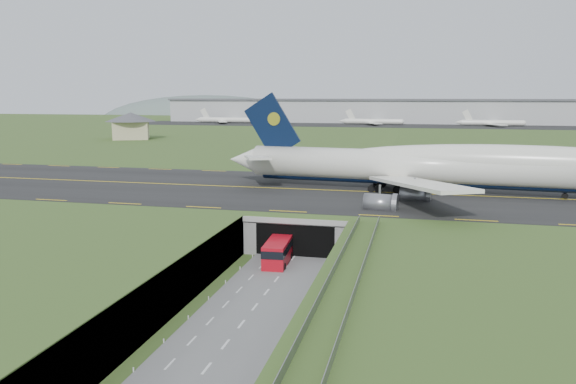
# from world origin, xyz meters

# --- Properties ---
(ground) EXTENTS (900.00, 900.00, 0.00)m
(ground) POSITION_xyz_m (0.00, 0.00, 0.00)
(ground) COLOR #395120
(ground) RESTS_ON ground
(airfield_deck) EXTENTS (800.00, 800.00, 6.00)m
(airfield_deck) POSITION_xyz_m (0.00, 0.00, 3.00)
(airfield_deck) COLOR gray
(airfield_deck) RESTS_ON ground
(trench_road) EXTENTS (12.00, 75.00, 0.20)m
(trench_road) POSITION_xyz_m (0.00, -7.50, 0.10)
(trench_road) COLOR slate
(trench_road) RESTS_ON ground
(taxiway) EXTENTS (800.00, 44.00, 0.18)m
(taxiway) POSITION_xyz_m (0.00, 33.00, 6.09)
(taxiway) COLOR black
(taxiway) RESTS_ON airfield_deck
(tunnel_portal) EXTENTS (17.00, 22.30, 6.00)m
(tunnel_portal) POSITION_xyz_m (0.00, 16.71, 3.33)
(tunnel_portal) COLOR gray
(tunnel_portal) RESTS_ON ground
(guideway) EXTENTS (3.00, 53.00, 7.05)m
(guideway) POSITION_xyz_m (11.00, -19.11, 5.32)
(guideway) COLOR #A8A8A3
(guideway) RESTS_ON ground
(jumbo_jet) EXTENTS (87.92, 57.50, 19.09)m
(jumbo_jet) POSITION_xyz_m (23.27, 35.03, 11.12)
(jumbo_jet) COLOR white
(jumbo_jet) RESTS_ON ground
(shuttle_tram) EXTENTS (3.66, 8.52, 3.38)m
(shuttle_tram) POSITION_xyz_m (-1.63, 3.98, 1.85)
(shuttle_tram) COLOR #B40C19
(shuttle_tram) RESTS_ON ground
(service_building) EXTENTS (26.73, 26.73, 11.01)m
(service_building) POSITION_xyz_m (-98.38, 139.81, 12.52)
(service_building) COLOR #C5BA8E
(service_building) RESTS_ON ground
(cargo_terminal) EXTENTS (320.00, 67.00, 15.60)m
(cargo_terminal) POSITION_xyz_m (-0.18, 299.41, 13.96)
(cargo_terminal) COLOR #B2B2B2
(cargo_terminal) RESTS_ON ground
(distant_hills) EXTENTS (700.00, 91.00, 60.00)m
(distant_hills) POSITION_xyz_m (64.38, 430.00, -4.00)
(distant_hills) COLOR #556660
(distant_hills) RESTS_ON ground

